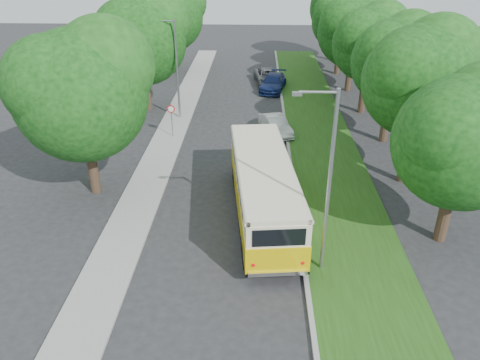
{
  "coord_description": "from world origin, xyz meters",
  "views": [
    {
      "loc": [
        1.43,
        -18.66,
        12.75
      ],
      "look_at": [
        0.62,
        2.82,
        1.5
      ],
      "focal_mm": 35.0,
      "sensor_mm": 36.0,
      "label": 1
    }
  ],
  "objects_px": {
    "car_silver": "(270,147)",
    "car_blue": "(273,83)",
    "lamppost_near": "(327,180)",
    "vintage_bus": "(263,191)",
    "car_white": "(276,125)",
    "car_grey": "(268,77)",
    "lamppost_far": "(176,66)"
  },
  "relations": [
    {
      "from": "vintage_bus",
      "to": "car_blue",
      "type": "height_order",
      "value": "vintage_bus"
    },
    {
      "from": "vintage_bus",
      "to": "car_white",
      "type": "xyz_separation_m",
      "value": [
        0.99,
        11.45,
        -0.93
      ]
    },
    {
      "from": "lamppost_near",
      "to": "car_blue",
      "type": "height_order",
      "value": "lamppost_near"
    },
    {
      "from": "vintage_bus",
      "to": "car_white",
      "type": "relative_size",
      "value": 2.72
    },
    {
      "from": "lamppost_near",
      "to": "car_grey",
      "type": "height_order",
      "value": "lamppost_near"
    },
    {
      "from": "lamppost_near",
      "to": "lamppost_far",
      "type": "bearing_deg",
      "value": 115.71
    },
    {
      "from": "lamppost_near",
      "to": "car_white",
      "type": "distance_m",
      "value": 16.04
    },
    {
      "from": "lamppost_far",
      "to": "vintage_bus",
      "type": "distance_m",
      "value": 16.02
    },
    {
      "from": "lamppost_near",
      "to": "vintage_bus",
      "type": "bearing_deg",
      "value": 120.18
    },
    {
      "from": "lamppost_far",
      "to": "car_silver",
      "type": "distance_m",
      "value": 10.4
    },
    {
      "from": "vintage_bus",
      "to": "car_white",
      "type": "distance_m",
      "value": 11.53
    },
    {
      "from": "lamppost_far",
      "to": "car_grey",
      "type": "height_order",
      "value": "lamppost_far"
    },
    {
      "from": "car_silver",
      "to": "car_grey",
      "type": "relative_size",
      "value": 0.73
    },
    {
      "from": "car_grey",
      "to": "car_blue",
      "type": "bearing_deg",
      "value": -86.79
    },
    {
      "from": "car_white",
      "to": "car_silver",
      "type": "bearing_deg",
      "value": -115.95
    },
    {
      "from": "car_silver",
      "to": "car_blue",
      "type": "height_order",
      "value": "car_blue"
    },
    {
      "from": "car_white",
      "to": "lamppost_far",
      "type": "bearing_deg",
      "value": 139.49
    },
    {
      "from": "car_silver",
      "to": "car_blue",
      "type": "bearing_deg",
      "value": 71.74
    },
    {
      "from": "lamppost_far",
      "to": "car_grey",
      "type": "bearing_deg",
      "value": 54.67
    },
    {
      "from": "car_silver",
      "to": "car_blue",
      "type": "distance_m",
      "value": 14.64
    },
    {
      "from": "car_white",
      "to": "car_blue",
      "type": "relative_size",
      "value": 0.79
    },
    {
      "from": "vintage_bus",
      "to": "car_silver",
      "type": "xyz_separation_m",
      "value": [
        0.52,
        7.62,
        -0.97
      ]
    },
    {
      "from": "lamppost_near",
      "to": "car_grey",
      "type": "xyz_separation_m",
      "value": [
        -1.77,
        28.57,
        -3.69
      ]
    },
    {
      "from": "car_blue",
      "to": "car_grey",
      "type": "height_order",
      "value": "car_blue"
    },
    {
      "from": "lamppost_near",
      "to": "car_blue",
      "type": "bearing_deg",
      "value": 92.86
    },
    {
      "from": "lamppost_far",
      "to": "vintage_bus",
      "type": "bearing_deg",
      "value": -65.63
    },
    {
      "from": "car_grey",
      "to": "vintage_bus",
      "type": "bearing_deg",
      "value": -99.53
    },
    {
      "from": "lamppost_far",
      "to": "car_blue",
      "type": "xyz_separation_m",
      "value": [
        7.59,
        7.84,
        -3.4
      ]
    },
    {
      "from": "lamppost_far",
      "to": "vintage_bus",
      "type": "height_order",
      "value": "lamppost_far"
    },
    {
      "from": "lamppost_near",
      "to": "vintage_bus",
      "type": "xyz_separation_m",
      "value": [
        -2.38,
        4.09,
        -2.79
      ]
    },
    {
      "from": "vintage_bus",
      "to": "car_grey",
      "type": "relative_size",
      "value": 2.18
    },
    {
      "from": "lamppost_near",
      "to": "lamppost_far",
      "type": "xyz_separation_m",
      "value": [
        -8.91,
        18.5,
        -0.25
      ]
    }
  ]
}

